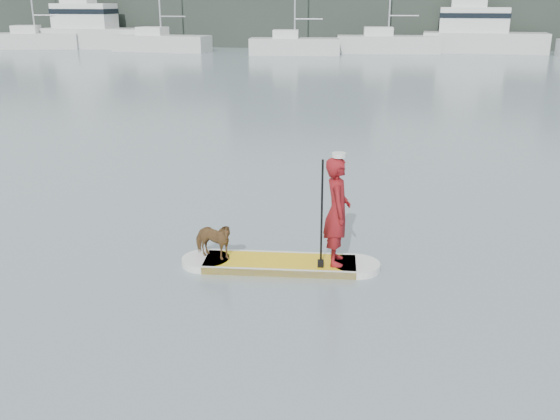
% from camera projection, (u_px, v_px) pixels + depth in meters
% --- Properties ---
extents(ground, '(140.00, 140.00, 0.00)m').
position_uv_depth(ground, '(539.00, 346.00, 8.00)').
color(ground, slate).
rests_on(ground, ground).
extents(paddleboard, '(3.29, 0.99, 0.12)m').
position_uv_depth(paddleboard, '(280.00, 264.00, 10.33)').
color(paddleboard, yellow).
rests_on(paddleboard, ground).
extents(paddler, '(0.50, 0.70, 1.77)m').
position_uv_depth(paddler, '(337.00, 211.00, 9.95)').
color(paddler, maroon).
rests_on(paddler, paddleboard).
extents(white_cap, '(0.22, 0.22, 0.07)m').
position_uv_depth(white_cap, '(339.00, 155.00, 9.66)').
color(white_cap, silver).
rests_on(white_cap, paddler).
extents(dog, '(0.83, 0.56, 0.65)m').
position_uv_depth(dog, '(213.00, 240.00, 10.30)').
color(dog, '#512E1C').
rests_on(dog, paddleboard).
extents(paddle, '(0.10, 0.30, 2.00)m').
position_uv_depth(paddle, '(321.00, 228.00, 9.82)').
color(paddle, black).
rests_on(paddle, ground).
extents(sailboat_a, '(8.18, 3.97, 11.38)m').
position_uv_depth(sailboat_a, '(35.00, 39.00, 55.81)').
color(sailboat_a, beige).
rests_on(sailboat_a, ground).
extents(sailboat_b, '(8.45, 3.51, 12.19)m').
position_uv_depth(sailboat_b, '(161.00, 41.00, 52.59)').
color(sailboat_b, beige).
rests_on(sailboat_b, ground).
extents(sailboat_c, '(7.32, 3.10, 10.22)m').
position_uv_depth(sailboat_c, '(294.00, 45.00, 49.58)').
color(sailboat_c, beige).
rests_on(sailboat_c, ground).
extents(sailboat_d, '(8.43, 3.17, 12.17)m').
position_uv_depth(sailboat_d, '(387.00, 42.00, 51.07)').
color(sailboat_d, beige).
rests_on(sailboat_d, ground).
extents(motor_yacht_a, '(10.05, 3.73, 5.91)m').
position_uv_depth(motor_yacht_a, '(479.00, 32.00, 51.30)').
color(motor_yacht_a, beige).
rests_on(motor_yacht_a, ground).
extents(motor_yacht_b, '(9.88, 4.07, 6.36)m').
position_uv_depth(motor_yacht_b, '(91.00, 27.00, 56.15)').
color(motor_yacht_b, beige).
rests_on(motor_yacht_b, ground).
extents(shore_mass, '(90.00, 6.00, 6.00)m').
position_uv_depth(shore_mass, '(411.00, 13.00, 56.57)').
color(shore_mass, black).
rests_on(shore_mass, ground).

